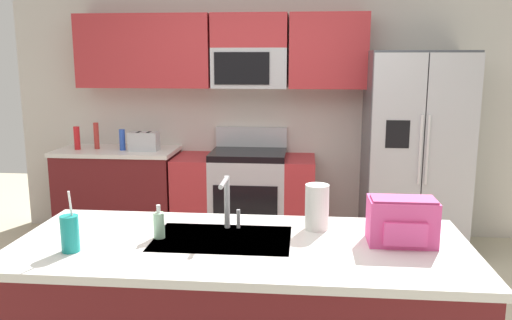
# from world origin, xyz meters

# --- Properties ---
(kitchen_wall_unit) EXTENTS (5.20, 0.43, 2.60)m
(kitchen_wall_unit) POSITION_xyz_m (-0.14, 2.08, 1.47)
(kitchen_wall_unit) COLOR beige
(kitchen_wall_unit) RESTS_ON ground
(back_counter) EXTENTS (1.18, 0.63, 0.90)m
(back_counter) POSITION_xyz_m (-1.48, 1.80, 0.45)
(back_counter) COLOR maroon
(back_counter) RESTS_ON ground
(range_oven) EXTENTS (1.36, 0.61, 1.10)m
(range_oven) POSITION_xyz_m (-0.20, 1.80, 0.44)
(range_oven) COLOR #B7BABF
(range_oven) RESTS_ON ground
(refrigerator) EXTENTS (0.90, 0.76, 1.85)m
(refrigerator) POSITION_xyz_m (1.39, 1.73, 0.93)
(refrigerator) COLOR #4C4F54
(refrigerator) RESTS_ON ground
(toaster) EXTENTS (0.28, 0.16, 0.18)m
(toaster) POSITION_xyz_m (-1.18, 1.75, 0.99)
(toaster) COLOR #B7BABF
(toaster) RESTS_ON back_counter
(pepper_mill) EXTENTS (0.05, 0.05, 0.26)m
(pepper_mill) POSITION_xyz_m (-1.68, 1.80, 1.03)
(pepper_mill) COLOR #B2332D
(pepper_mill) RESTS_ON back_counter
(bottle_red) EXTENTS (0.06, 0.06, 0.23)m
(bottle_red) POSITION_xyz_m (-1.85, 1.74, 1.01)
(bottle_red) COLOR red
(bottle_red) RESTS_ON back_counter
(bottle_blue) EXTENTS (0.06, 0.06, 0.20)m
(bottle_blue) POSITION_xyz_m (-1.40, 1.75, 1.00)
(bottle_blue) COLOR blue
(bottle_blue) RESTS_ON back_counter
(sink_faucet) EXTENTS (0.08, 0.21, 0.28)m
(sink_faucet) POSITION_xyz_m (-0.02, -0.54, 1.07)
(sink_faucet) COLOR #B7BABF
(sink_faucet) RESTS_ON island_counter
(drink_cup_teal) EXTENTS (0.08, 0.08, 0.29)m
(drink_cup_teal) POSITION_xyz_m (-0.70, -0.93, 0.99)
(drink_cup_teal) COLOR teal
(drink_cup_teal) RESTS_ON island_counter
(soap_dispenser) EXTENTS (0.06, 0.06, 0.17)m
(soap_dispenser) POSITION_xyz_m (-0.34, -0.70, 0.97)
(soap_dispenser) COLOR #A5D8B2
(soap_dispenser) RESTS_ON island_counter
(paper_towel_roll) EXTENTS (0.12, 0.12, 0.24)m
(paper_towel_roll) POSITION_xyz_m (0.44, -0.49, 1.02)
(paper_towel_roll) COLOR white
(paper_towel_roll) RESTS_ON island_counter
(backpack) EXTENTS (0.32, 0.22, 0.23)m
(backpack) POSITION_xyz_m (0.85, -0.67, 1.02)
(backpack) COLOR #EA4C93
(backpack) RESTS_ON island_counter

